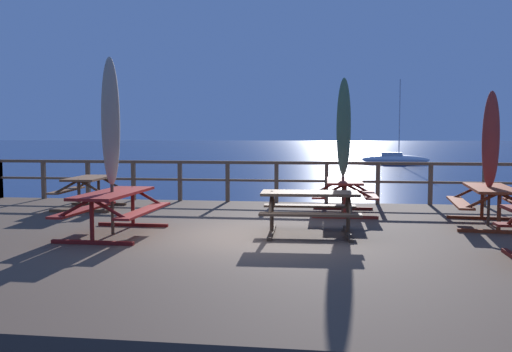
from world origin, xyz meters
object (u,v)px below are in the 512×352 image
at_px(picnic_table_mid_left, 114,203).
at_px(patio_umbrella_tall_front, 344,128).
at_px(patio_umbrella_tall_back_right, 111,122).
at_px(patio_umbrella_tall_back_left, 491,140).
at_px(picnic_table_front_right, 344,189).
at_px(sailboat_distant, 395,159).
at_px(picnic_table_front_left, 310,204).
at_px(picnic_table_mid_centre, 89,186).
at_px(picnic_table_back_left, 490,197).

xyz_separation_m(picnic_table_mid_left, patio_umbrella_tall_front, (4.10, 3.20, 1.38)).
relative_size(patio_umbrella_tall_back_right, patio_umbrella_tall_back_left, 1.19).
xyz_separation_m(picnic_table_front_right, sailboat_distant, (5.70, 37.92, -0.90)).
height_order(patio_umbrella_tall_front, patio_umbrella_tall_back_right, patio_umbrella_tall_back_right).
distance_m(picnic_table_mid_left, patio_umbrella_tall_back_left, 7.22).
xyz_separation_m(picnic_table_mid_left, patio_umbrella_tall_back_left, (6.88, 1.88, 1.10)).
xyz_separation_m(picnic_table_front_left, patio_umbrella_tall_front, (0.65, 2.75, 1.39)).
bearing_deg(picnic_table_front_left, patio_umbrella_tall_back_left, 22.52).
relative_size(picnic_table_front_right, sailboat_distant, 0.23).
relative_size(picnic_table_mid_left, patio_umbrella_tall_back_left, 0.82).
xyz_separation_m(picnic_table_mid_centre, patio_umbrella_tall_back_left, (8.83, -1.31, 1.12)).
height_order(picnic_table_front_left, picnic_table_back_left, same).
height_order(picnic_table_back_left, patio_umbrella_tall_back_right, patio_umbrella_tall_back_right).
bearing_deg(sailboat_distant, patio_umbrella_tall_back_left, -94.30).
distance_m(picnic_table_mid_centre, picnic_table_back_left, 8.95).
distance_m(picnic_table_front_right, picnic_table_mid_left, 5.18).
xyz_separation_m(picnic_table_front_right, picnic_table_mid_centre, (-6.08, 0.05, -0.00)).
relative_size(picnic_table_front_left, sailboat_distant, 0.23).
relative_size(picnic_table_mid_left, picnic_table_back_left, 0.99).
distance_m(picnic_table_back_left, patio_umbrella_tall_back_right, 7.32).
bearing_deg(picnic_table_mid_left, picnic_table_front_right, 37.20).
xyz_separation_m(picnic_table_back_left, sailboat_distant, (2.93, 39.19, -0.91)).
distance_m(picnic_table_back_left, sailboat_distant, 39.31).
height_order(picnic_table_front_right, patio_umbrella_tall_front, patio_umbrella_tall_front).
distance_m(patio_umbrella_tall_back_right, patio_umbrella_tall_back_left, 7.17).
bearing_deg(patio_umbrella_tall_front, patio_umbrella_tall_back_right, -142.02).
bearing_deg(picnic_table_mid_centre, patio_umbrella_tall_back_right, -59.04).
bearing_deg(patio_umbrella_tall_back_right, picnic_table_back_left, 15.15).
relative_size(patio_umbrella_tall_front, sailboat_distant, 0.40).
distance_m(patio_umbrella_tall_front, patio_umbrella_tall_back_right, 5.24).
bearing_deg(patio_umbrella_tall_back_right, patio_umbrella_tall_front, 37.98).
xyz_separation_m(picnic_table_front_left, picnic_table_back_left, (3.45, 1.40, 0.01)).
bearing_deg(picnic_table_mid_centre, patio_umbrella_tall_front, 0.15).
relative_size(picnic_table_mid_centre, patio_umbrella_tall_back_right, 0.56).
distance_m(picnic_table_front_right, patio_umbrella_tall_front, 1.39).
relative_size(picnic_table_front_right, picnic_table_back_left, 0.82).
xyz_separation_m(picnic_table_front_left, patio_umbrella_tall_back_left, (3.43, 1.42, 1.12)).
bearing_deg(patio_umbrella_tall_front, picnic_table_mid_left, -142.02).
relative_size(picnic_table_front_right, picnic_table_mid_centre, 1.02).
xyz_separation_m(picnic_table_front_right, picnic_table_front_left, (-0.68, -2.68, -0.00)).
relative_size(picnic_table_front_left, patio_umbrella_tall_front, 0.58).
bearing_deg(patio_umbrella_tall_back_left, picnic_table_back_left, -52.25).
height_order(picnic_table_mid_left, patio_umbrella_tall_front, patio_umbrella_tall_front).
bearing_deg(patio_umbrella_tall_back_left, patio_umbrella_tall_front, 154.56).
bearing_deg(picnic_table_mid_left, patio_umbrella_tall_back_left, 15.28).
xyz_separation_m(picnic_table_back_left, patio_umbrella_tall_front, (-2.80, 1.35, 1.38)).
height_order(picnic_table_mid_left, patio_umbrella_tall_back_right, patio_umbrella_tall_back_right).
bearing_deg(picnic_table_front_left, picnic_table_front_right, 75.78).
xyz_separation_m(picnic_table_front_left, picnic_table_mid_left, (-3.45, -0.46, 0.01)).
bearing_deg(patio_umbrella_tall_back_left, picnic_table_mid_left, -164.72).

